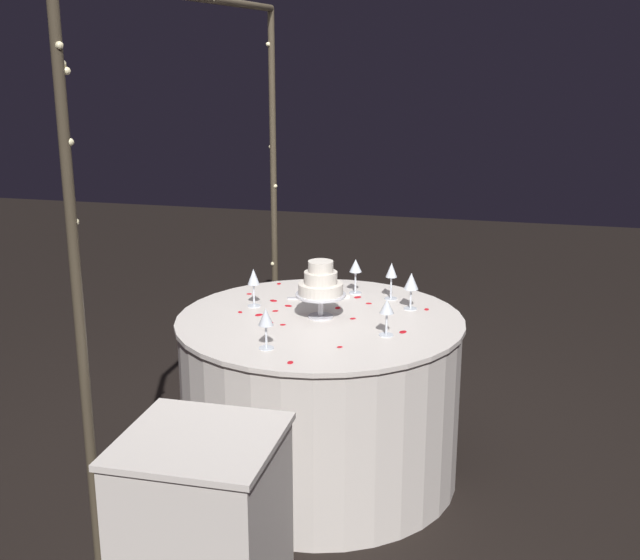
{
  "coord_description": "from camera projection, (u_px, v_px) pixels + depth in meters",
  "views": [
    {
      "loc": [
        -3.31,
        -0.8,
        1.91
      ],
      "look_at": [
        0.0,
        0.0,
        0.93
      ],
      "focal_mm": 46.15,
      "sensor_mm": 36.0,
      "label": 1
    }
  ],
  "objects": [
    {
      "name": "rose_petal_0",
      "position": [
        340.0,
        347.0,
        3.24
      ],
      "size": [
        0.03,
        0.03,
        0.0
      ],
      "primitive_type": "ellipsoid",
      "rotation": [
        0.0,
        0.0,
        5.33
      ],
      "color": "red",
      "rests_on": "main_table"
    },
    {
      "name": "wine_glass_4",
      "position": [
        266.0,
        319.0,
        3.2
      ],
      "size": [
        0.06,
        0.06,
        0.17
      ],
      "color": "silver",
      "rests_on": "main_table"
    },
    {
      "name": "wine_glass_2",
      "position": [
        391.0,
        272.0,
        3.83
      ],
      "size": [
        0.06,
        0.06,
        0.18
      ],
      "color": "silver",
      "rests_on": "main_table"
    },
    {
      "name": "rose_petal_11",
      "position": [
        369.0,
        303.0,
        3.79
      ],
      "size": [
        0.02,
        0.03,
        0.0
      ],
      "primitive_type": "ellipsoid",
      "rotation": [
        0.0,
        0.0,
        4.81
      ],
      "color": "red",
      "rests_on": "main_table"
    },
    {
      "name": "cake_knife",
      "position": [
        323.0,
        297.0,
        3.88
      ],
      "size": [
        0.12,
        0.29,
        0.01
      ],
      "color": "silver",
      "rests_on": "main_table"
    },
    {
      "name": "tiered_cake",
      "position": [
        321.0,
        284.0,
        3.56
      ],
      "size": [
        0.22,
        0.22,
        0.25
      ],
      "color": "silver",
      "rests_on": "main_table"
    },
    {
      "name": "rose_petal_13",
      "position": [
        249.0,
        294.0,
        3.94
      ],
      "size": [
        0.02,
        0.03,
        0.0
      ],
      "primitive_type": "ellipsoid",
      "rotation": [
        0.0,
        0.0,
        1.76
      ],
      "color": "red",
      "rests_on": "main_table"
    },
    {
      "name": "rose_petal_16",
      "position": [
        279.0,
        284.0,
        4.11
      ],
      "size": [
        0.03,
        0.02,
        0.0
      ],
      "primitive_type": "ellipsoid",
      "rotation": [
        0.0,
        0.0,
        3.26
      ],
      "color": "red",
      "rests_on": "main_table"
    },
    {
      "name": "wine_glass_3",
      "position": [
        411.0,
        283.0,
        3.68
      ],
      "size": [
        0.07,
        0.07,
        0.17
      ],
      "color": "silver",
      "rests_on": "main_table"
    },
    {
      "name": "rose_petal_3",
      "position": [
        353.0,
        319.0,
        3.58
      ],
      "size": [
        0.03,
        0.03,
        0.0
      ],
      "primitive_type": "ellipsoid",
      "rotation": [
        0.0,
        0.0,
        5.31
      ],
      "color": "red",
      "rests_on": "main_table"
    },
    {
      "name": "rose_petal_2",
      "position": [
        358.0,
        297.0,
        3.88
      ],
      "size": [
        0.05,
        0.05,
        0.0
      ],
      "primitive_type": "ellipsoid",
      "rotation": [
        0.0,
        0.0,
        2.44
      ],
      "color": "red",
      "rests_on": "main_table"
    },
    {
      "name": "rose_petal_15",
      "position": [
        338.0,
        308.0,
        3.73
      ],
      "size": [
        0.03,
        0.03,
        0.0
      ],
      "primitive_type": "ellipsoid",
      "rotation": [
        0.0,
        0.0,
        3.08
      ],
      "color": "red",
      "rests_on": "main_table"
    },
    {
      "name": "rose_petal_14",
      "position": [
        427.0,
        309.0,
        3.71
      ],
      "size": [
        0.03,
        0.02,
        0.0
      ],
      "primitive_type": "ellipsoid",
      "rotation": [
        0.0,
        0.0,
        3.21
      ],
      "color": "red",
      "rests_on": "main_table"
    },
    {
      "name": "rose_petal_1",
      "position": [
        259.0,
        315.0,
        3.63
      ],
      "size": [
        0.05,
        0.04,
        0.0
      ],
      "primitive_type": "ellipsoid",
      "rotation": [
        0.0,
        0.0,
        2.53
      ],
      "color": "red",
      "rests_on": "main_table"
    },
    {
      "name": "rose_petal_8",
      "position": [
        403.0,
        332.0,
        3.41
      ],
      "size": [
        0.05,
        0.04,
        0.0
      ],
      "primitive_type": "ellipsoid",
      "rotation": [
        0.0,
        0.0,
        5.87
      ],
      "color": "red",
      "rests_on": "main_table"
    },
    {
      "name": "decorative_arch",
      "position": [
        201.0,
        166.0,
        3.53
      ],
      "size": [
        2.19,
        0.06,
        2.12
      ],
      "color": "#473D2D",
      "rests_on": "ground"
    },
    {
      "name": "rose_petal_17",
      "position": [
        283.0,
        325.0,
        3.5
      ],
      "size": [
        0.03,
        0.03,
        0.0
      ],
      "primitive_type": "ellipsoid",
      "rotation": [
        0.0,
        0.0,
        1.96
      ],
      "color": "red",
      "rests_on": "main_table"
    },
    {
      "name": "wine_glass_1",
      "position": [
        356.0,
        268.0,
        3.92
      ],
      "size": [
        0.06,
        0.06,
        0.17
      ],
      "color": "silver",
      "rests_on": "main_table"
    },
    {
      "name": "wine_glass_0",
      "position": [
        387.0,
        309.0,
        3.35
      ],
      "size": [
        0.06,
        0.06,
        0.16
      ],
      "color": "silver",
      "rests_on": "main_table"
    },
    {
      "name": "rose_petal_4",
      "position": [
        240.0,
        312.0,
        3.67
      ],
      "size": [
        0.03,
        0.03,
        0.0
      ],
      "primitive_type": "ellipsoid",
      "rotation": [
        0.0,
        0.0,
        3.7
      ],
      "color": "red",
      "rests_on": "main_table"
    },
    {
      "name": "wine_glass_5",
      "position": [
        254.0,
        279.0,
        3.72
      ],
      "size": [
        0.06,
        0.06,
        0.18
      ],
      "color": "silver",
      "rests_on": "main_table"
    },
    {
      "name": "side_table",
      "position": [
        204.0,
        556.0,
        2.51
      ],
      "size": [
        0.46,
        0.46,
        0.8
      ],
      "color": "silver",
      "rests_on": "ground"
    },
    {
      "name": "ground_plane",
      "position": [
        320.0,
        474.0,
        3.8
      ],
      "size": [
        12.0,
        12.0,
        0.0
      ],
      "primitive_type": "plane",
      "color": "black"
    },
    {
      "name": "rose_petal_9",
      "position": [
        273.0,
        301.0,
        3.83
      ],
      "size": [
        0.04,
        0.04,
        0.0
      ],
      "primitive_type": "ellipsoid",
      "rotation": [
        0.0,
        0.0,
        1.17
      ],
      "color": "red",
      "rests_on": "main_table"
    },
    {
      "name": "rose_petal_5",
      "position": [
        271.0,
        323.0,
        3.53
      ],
      "size": [
        0.03,
        0.02,
        0.0
      ],
      "primitive_type": "ellipsoid",
      "rotation": [
        0.0,
        0.0,
        3.18
      ],
      "color": "red",
      "rests_on": "main_table"
    },
    {
      "name": "rose_petal_7",
      "position": [
        318.0,
        296.0,
        3.91
      ],
      "size": [
        0.05,
        0.04,
        0.0
      ],
      "primitive_type": "ellipsoid",
      "rotation": [
        0.0,
        0.0,
        0.57
      ],
      "color": "red",
      "rests_on": "main_table"
    },
    {
      "name": "main_table",
      "position": [
        320.0,
        398.0,
        3.7
      ],
      "size": [
        1.26,
        1.26,
        0.76
      ],
      "color": "silver",
      "rests_on": "ground"
    },
    {
      "name": "rose_petal_10",
      "position": [
        288.0,
        306.0,
        3.76
      ],
      "size": [
        0.03,
        0.04,
        0.0
      ],
      "primitive_type": "ellipsoid",
      "rotation": [
        0.0,
        0.0,
        1.35
      ],
      "color": "red",
      "rests_on": "main_table"
    },
    {
      "name": "rose_petal_6",
      "position": [
        275.0,
        311.0,
        3.68
      ],
      "size": [
        0.03,
        0.03,
        0.0
      ],
      "primitive_type": "ellipsoid",
      "rotation": [
        0.0,
        0.0,
        2.16
      ],
      "color": "red",
      "rests_on": "main_table"
    },
    {
      "name": "rose_petal_12",
      "position": [
        290.0,
        362.0,
        3.08
      ],
      "size": [
        0.03,
        0.02,
        0.0
      ],
      "primitive_type": "ellipsoid",
      "rotation": [
        0.0,
        0.0,
        0.01
      ],
      "color": "red",
      "rests_on": "main_table"
    }
  ]
}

